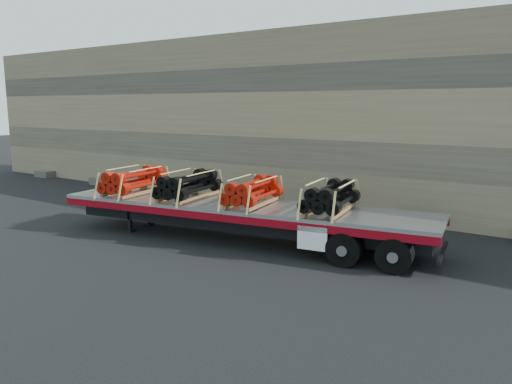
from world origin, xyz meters
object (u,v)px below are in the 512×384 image
at_px(bundle_front, 135,181).
at_px(bundle_midrear, 253,192).
at_px(bundle_midfront, 189,186).
at_px(bundle_rear, 331,198).
at_px(trailer, 239,222).

bearing_deg(bundle_front, bundle_midrear, 0.00).
height_order(bundle_midfront, bundle_rear, bundle_midfront).
xyz_separation_m(trailer, bundle_front, (-3.87, -0.62, 1.00)).
relative_size(trailer, bundle_midrear, 5.42).
bearing_deg(bundle_rear, trailer, -180.00).
xyz_separation_m(bundle_midrear, bundle_rear, (2.35, 0.38, 0.01)).
xyz_separation_m(bundle_front, bundle_midrear, (4.31, 0.69, -0.03)).
height_order(trailer, bundle_midrear, bundle_midrear).
bearing_deg(trailer, bundle_rear, 0.00).
distance_m(bundle_front, bundle_midrear, 4.36).
bearing_deg(trailer, bundle_midfront, 180.00).
height_order(bundle_midfront, bundle_midrear, bundle_midfront).
distance_m(trailer, bundle_midrear, 1.07).
relative_size(bundle_midfront, bundle_rear, 1.04).
distance_m(trailer, bundle_midfront, 2.05).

